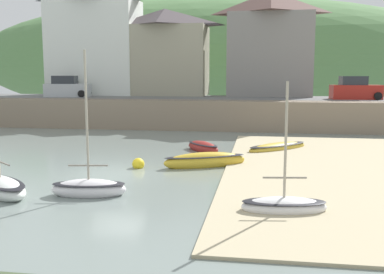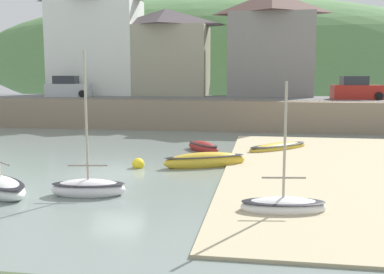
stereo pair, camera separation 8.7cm
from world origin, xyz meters
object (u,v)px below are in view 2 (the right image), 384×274
object	(u,v)px
parked_car_near_slipway	(68,88)
mooring_buoy	(138,164)
sailboat_far_left	(283,206)
waterfront_building_centre	(166,52)
waterfront_building_left	(96,38)
parked_car_by_wall	(356,90)
dinghy_open_wooden	(88,188)
sailboat_nearest_shore	(0,187)
waterfront_building_right	(271,43)
sailboat_blue_trim	(278,147)
fishing_boat_green	(205,161)
sailboat_tall_mast	(203,147)

from	to	relation	value
parked_car_near_slipway	mooring_buoy	xyz separation A→B (m)	(12.11, -19.15, -3.02)
sailboat_far_left	mooring_buoy	size ratio (longest dim) A/B	7.48
waterfront_building_centre	parked_car_near_slipway	xyz separation A→B (m)	(-8.41, -4.50, -3.49)
waterfront_building_left	mooring_buoy	size ratio (longest dim) A/B	18.63
mooring_buoy	parked_car_by_wall	bearing A→B (deg)	54.29
dinghy_open_wooden	sailboat_nearest_shore	world-z (taller)	dinghy_open_wooden
waterfront_building_right	dinghy_open_wooden	bearing A→B (deg)	-103.81
waterfront_building_centre	parked_car_by_wall	world-z (taller)	waterfront_building_centre
sailboat_blue_trim	waterfront_building_left	bearing A→B (deg)	92.47
fishing_boat_green	sailboat_far_left	xyz separation A→B (m)	(3.56, -7.12, -0.04)
sailboat_tall_mast	sailboat_blue_trim	world-z (taller)	sailboat_tall_mast
waterfront_building_right	sailboat_far_left	bearing A→B (deg)	-89.59
dinghy_open_wooden	waterfront_building_left	bearing A→B (deg)	101.55
sailboat_tall_mast	parked_car_near_slipway	distance (m)	20.35
waterfront_building_right	sailboat_tall_mast	xyz separation A→B (m)	(-4.04, -18.33, -7.16)
waterfront_building_centre	parked_car_near_slipway	world-z (taller)	waterfront_building_centre
fishing_boat_green	parked_car_near_slipway	distance (m)	24.09
sailboat_nearest_shore	parked_car_near_slipway	world-z (taller)	parked_car_near_slipway
dinghy_open_wooden	fishing_boat_green	xyz separation A→B (m)	(3.74, 5.98, 0.00)
waterfront_building_right	sailboat_tall_mast	size ratio (longest dim) A/B	3.61
waterfront_building_left	parked_car_by_wall	world-z (taller)	waterfront_building_left
sailboat_tall_mast	parked_car_near_slipway	xyz separation A→B (m)	(-14.63, 13.83, 2.97)
fishing_boat_green	sailboat_tall_mast	xyz separation A→B (m)	(-0.69, 4.53, -0.05)
sailboat_nearest_shore	parked_car_near_slipway	distance (m)	26.14
waterfront_building_centre	waterfront_building_left	bearing A→B (deg)	180.00
sailboat_nearest_shore	mooring_buoy	size ratio (longest dim) A/B	6.87
waterfront_building_right	dinghy_open_wooden	world-z (taller)	waterfront_building_right
parked_car_by_wall	sailboat_nearest_shore	bearing A→B (deg)	-130.83
sailboat_blue_trim	mooring_buoy	size ratio (longest dim) A/B	6.66
parked_car_by_wall	sailboat_blue_trim	bearing A→B (deg)	-122.73
sailboat_far_left	parked_car_near_slipway	size ratio (longest dim) A/B	1.07
waterfront_building_right	sailboat_tall_mast	bearing A→B (deg)	-102.43
waterfront_building_centre	parked_car_by_wall	distance (m)	18.37
sailboat_tall_mast	parked_car_near_slipway	bearing A→B (deg)	-175.14
parked_car_near_slipway	parked_car_by_wall	world-z (taller)	same
dinghy_open_wooden	sailboat_far_left	bearing A→B (deg)	-17.07
waterfront_building_left	mooring_buoy	distance (m)	27.24
waterfront_building_centre	sailboat_tall_mast	bearing A→B (deg)	-71.25
mooring_buoy	sailboat_tall_mast	bearing A→B (deg)	64.61
fishing_boat_green	sailboat_far_left	world-z (taller)	sailboat_far_left
waterfront_building_centre	mooring_buoy	size ratio (longest dim) A/B	14.13
sailboat_tall_mast	parked_car_near_slipway	size ratio (longest dim) A/B	0.64
waterfront_building_centre	parked_car_by_wall	size ratio (longest dim) A/B	2.03
parked_car_near_slipway	mooring_buoy	world-z (taller)	parked_car_near_slipway
waterfront_building_centre	sailboat_nearest_shore	bearing A→B (deg)	-90.58
sailboat_blue_trim	fishing_boat_green	bearing A→B (deg)	-168.11
dinghy_open_wooden	parked_car_by_wall	xyz separation A→B (m)	(14.29, 24.34, 2.92)
sailboat_tall_mast	sailboat_blue_trim	xyz separation A→B (m)	(4.45, 0.85, -0.04)
sailboat_far_left	sailboat_nearest_shore	bearing A→B (deg)	168.12
sailboat_far_left	parked_car_near_slipway	distance (m)	31.85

